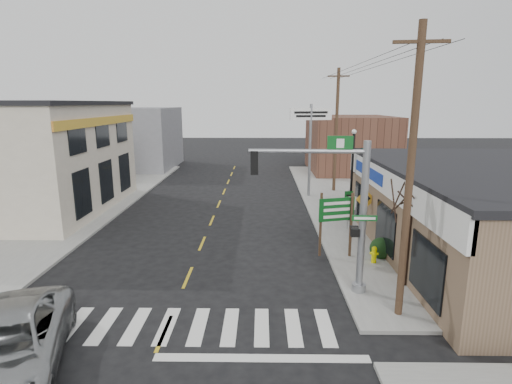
{
  "coord_description": "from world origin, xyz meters",
  "views": [
    {
      "loc": [
        2.98,
        -10.96,
        6.91
      ],
      "look_at": [
        2.72,
        7.38,
        2.8
      ],
      "focal_mm": 28.0,
      "sensor_mm": 36.0,
      "label": 1
    }
  ],
  "objects_px": {
    "traffic_signal_pole": "(345,202)",
    "fire_hydrant": "(374,254)",
    "dance_center_sign": "(311,127)",
    "utility_pole_near": "(410,175)",
    "utility_pole_far": "(336,129)",
    "bare_tree": "(412,190)",
    "suv": "(4,348)",
    "lamp_post": "(353,168)",
    "guide_sign": "(336,216)"
  },
  "relations": [
    {
      "from": "guide_sign",
      "to": "fire_hydrant",
      "type": "distance_m",
      "value": 2.27
    },
    {
      "from": "dance_center_sign",
      "to": "utility_pole_near",
      "type": "distance_m",
      "value": 17.1
    },
    {
      "from": "lamp_post",
      "to": "bare_tree",
      "type": "height_order",
      "value": "lamp_post"
    },
    {
      "from": "lamp_post",
      "to": "guide_sign",
      "type": "bearing_deg",
      "value": -84.77
    },
    {
      "from": "traffic_signal_pole",
      "to": "bare_tree",
      "type": "bearing_deg",
      "value": 14.37
    },
    {
      "from": "fire_hydrant",
      "to": "utility_pole_far",
      "type": "height_order",
      "value": "utility_pole_far"
    },
    {
      "from": "utility_pole_far",
      "to": "bare_tree",
      "type": "bearing_deg",
      "value": -85.07
    },
    {
      "from": "dance_center_sign",
      "to": "bare_tree",
      "type": "bearing_deg",
      "value": -97.99
    },
    {
      "from": "fire_hydrant",
      "to": "suv",
      "type": "bearing_deg",
      "value": -147.11
    },
    {
      "from": "bare_tree",
      "to": "utility_pole_far",
      "type": "height_order",
      "value": "utility_pole_far"
    },
    {
      "from": "lamp_post",
      "to": "utility_pole_near",
      "type": "distance_m",
      "value": 10.9
    },
    {
      "from": "lamp_post",
      "to": "bare_tree",
      "type": "relative_size",
      "value": 1.13
    },
    {
      "from": "utility_pole_near",
      "to": "utility_pole_far",
      "type": "distance_m",
      "value": 19.0
    },
    {
      "from": "bare_tree",
      "to": "dance_center_sign",
      "type": "bearing_deg",
      "value": 97.43
    },
    {
      "from": "traffic_signal_pole",
      "to": "dance_center_sign",
      "type": "xyz_separation_m",
      "value": [
        0.6,
        15.46,
        1.66
      ]
    },
    {
      "from": "suv",
      "to": "guide_sign",
      "type": "xyz_separation_m",
      "value": [
        9.85,
        8.11,
        1.18
      ]
    },
    {
      "from": "lamp_post",
      "to": "fire_hydrant",
      "type": "bearing_deg",
      "value": -69.43
    },
    {
      "from": "suv",
      "to": "bare_tree",
      "type": "relative_size",
      "value": 1.27
    },
    {
      "from": "bare_tree",
      "to": "fire_hydrant",
      "type": "bearing_deg",
      "value": 105.26
    },
    {
      "from": "suv",
      "to": "lamp_post",
      "type": "xyz_separation_m",
      "value": [
        11.81,
        13.84,
        2.39
      ]
    },
    {
      "from": "bare_tree",
      "to": "guide_sign",
      "type": "bearing_deg",
      "value": 126.8
    },
    {
      "from": "suv",
      "to": "bare_tree",
      "type": "distance_m",
      "value": 13.43
    },
    {
      "from": "utility_pole_far",
      "to": "fire_hydrant",
      "type": "bearing_deg",
      "value": -87.47
    },
    {
      "from": "suv",
      "to": "guide_sign",
      "type": "height_order",
      "value": "guide_sign"
    },
    {
      "from": "traffic_signal_pole",
      "to": "bare_tree",
      "type": "xyz_separation_m",
      "value": [
        2.54,
        0.56,
        0.3
      ]
    },
    {
      "from": "dance_center_sign",
      "to": "bare_tree",
      "type": "relative_size",
      "value": 1.43
    },
    {
      "from": "lamp_post",
      "to": "utility_pole_near",
      "type": "relative_size",
      "value": 0.59
    },
    {
      "from": "guide_sign",
      "to": "fire_hydrant",
      "type": "relative_size",
      "value": 3.97
    },
    {
      "from": "guide_sign",
      "to": "suv",
      "type": "bearing_deg",
      "value": -155.54
    },
    {
      "from": "guide_sign",
      "to": "bare_tree",
      "type": "xyz_separation_m",
      "value": [
        2.14,
        -2.86,
        1.81
      ]
    },
    {
      "from": "fire_hydrant",
      "to": "lamp_post",
      "type": "distance_m",
      "value": 7.01
    },
    {
      "from": "lamp_post",
      "to": "bare_tree",
      "type": "bearing_deg",
      "value": -64.68
    },
    {
      "from": "utility_pole_near",
      "to": "traffic_signal_pole",
      "type": "bearing_deg",
      "value": 141.43
    },
    {
      "from": "traffic_signal_pole",
      "to": "bare_tree",
      "type": "relative_size",
      "value": 1.21
    },
    {
      "from": "traffic_signal_pole",
      "to": "fire_hydrant",
      "type": "distance_m",
      "value": 4.47
    },
    {
      "from": "lamp_post",
      "to": "bare_tree",
      "type": "distance_m",
      "value": 8.62
    },
    {
      "from": "dance_center_sign",
      "to": "utility_pole_far",
      "type": "relative_size",
      "value": 0.72
    },
    {
      "from": "traffic_signal_pole",
      "to": "lamp_post",
      "type": "height_order",
      "value": "traffic_signal_pole"
    },
    {
      "from": "lamp_post",
      "to": "utility_pole_near",
      "type": "xyz_separation_m",
      "value": [
        -0.76,
        -10.76,
        1.56
      ]
    },
    {
      "from": "dance_center_sign",
      "to": "utility_pole_near",
      "type": "relative_size",
      "value": 0.74
    },
    {
      "from": "lamp_post",
      "to": "dance_center_sign",
      "type": "relative_size",
      "value": 0.79
    },
    {
      "from": "fire_hydrant",
      "to": "lamp_post",
      "type": "xyz_separation_m",
      "value": [
        0.4,
        6.47,
        2.69
      ]
    },
    {
      "from": "traffic_signal_pole",
      "to": "lamp_post",
      "type": "bearing_deg",
      "value": 77.56
    },
    {
      "from": "fire_hydrant",
      "to": "utility_pole_near",
      "type": "relative_size",
      "value": 0.08
    },
    {
      "from": "dance_center_sign",
      "to": "utility_pole_far",
      "type": "distance_m",
      "value": 2.92
    },
    {
      "from": "suv",
      "to": "fire_hydrant",
      "type": "bearing_deg",
      "value": 14.94
    },
    {
      "from": "fire_hydrant",
      "to": "bare_tree",
      "type": "height_order",
      "value": "bare_tree"
    },
    {
      "from": "fire_hydrant",
      "to": "dance_center_sign",
      "type": "relative_size",
      "value": 0.11
    },
    {
      "from": "bare_tree",
      "to": "utility_pole_far",
      "type": "distance_m",
      "value": 16.83
    },
    {
      "from": "lamp_post",
      "to": "bare_tree",
      "type": "xyz_separation_m",
      "value": [
        0.18,
        -8.6,
        0.61
      ]
    }
  ]
}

